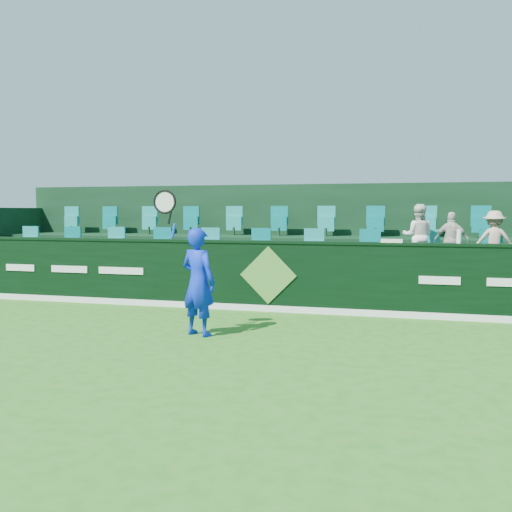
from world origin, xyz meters
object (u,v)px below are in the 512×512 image
(tennis_player, at_px, (198,281))
(towel, at_px, (392,241))
(spectator_middle, at_px, (452,240))
(spectator_left, at_px, (418,236))
(drinks_bottle, at_px, (459,236))
(spectator_right, at_px, (494,240))

(tennis_player, height_order, towel, tennis_player)
(tennis_player, distance_m, spectator_middle, 5.28)
(tennis_player, distance_m, spectator_left, 4.84)
(tennis_player, bearing_deg, drinks_bottle, 31.18)
(spectator_left, relative_size, spectator_right, 1.11)
(spectator_middle, xyz_separation_m, spectator_right, (0.77, 0.00, 0.01))
(spectator_middle, xyz_separation_m, drinks_bottle, (0.05, -1.12, 0.12))
(spectator_right, bearing_deg, towel, 30.30)
(tennis_player, distance_m, spectator_right, 5.87)
(tennis_player, xyz_separation_m, spectator_middle, (3.91, 3.51, 0.50))
(drinks_bottle, bearing_deg, spectator_left, 121.15)
(spectator_middle, bearing_deg, spectator_right, -167.54)
(towel, bearing_deg, spectator_middle, 45.64)
(tennis_player, bearing_deg, spectator_right, 36.92)
(spectator_middle, bearing_deg, tennis_player, 54.40)
(drinks_bottle, bearing_deg, spectator_middle, 92.36)
(spectator_left, distance_m, drinks_bottle, 1.31)
(towel, distance_m, drinks_bottle, 1.15)
(spectator_left, height_order, towel, spectator_left)
(spectator_left, bearing_deg, drinks_bottle, 122.97)
(towel, xyz_separation_m, drinks_bottle, (1.14, 0.00, 0.10))
(spectator_right, relative_size, drinks_bottle, 4.50)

